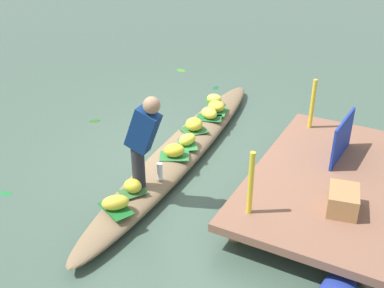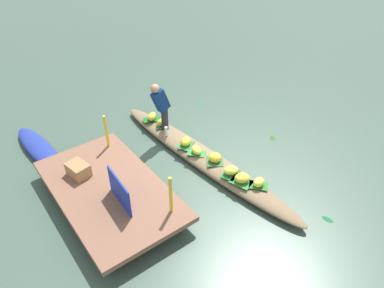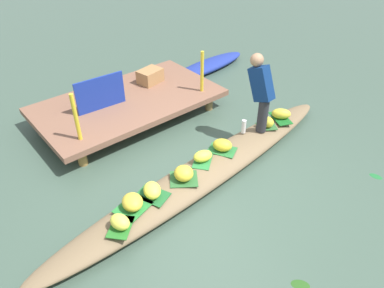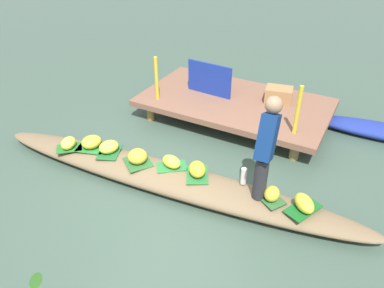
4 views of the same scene
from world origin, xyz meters
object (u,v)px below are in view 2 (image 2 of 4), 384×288
(moored_boat, at_px, (39,149))
(banana_bunch_4, at_px, (215,157))
(banana_bunch_2, at_px, (152,116))
(banana_bunch_3, at_px, (186,141))
(water_bottle, at_px, (166,131))
(banana_bunch_0, at_px, (197,150))
(market_banner, at_px, (119,191))
(banana_bunch_1, at_px, (161,123))
(vendor_person, at_px, (161,104))
(banana_bunch_7, at_px, (259,182))
(vendor_boat, at_px, (201,156))
(banana_bunch_6, at_px, (242,178))
(produce_crate, at_px, (78,170))
(banana_bunch_5, at_px, (231,170))

(moored_boat, relative_size, banana_bunch_4, 8.45)
(banana_bunch_2, xyz_separation_m, banana_bunch_4, (-2.22, -0.16, 0.01))
(banana_bunch_3, bearing_deg, water_bottle, 12.42)
(banana_bunch_0, height_order, banana_bunch_4, banana_bunch_4)
(market_banner, bearing_deg, banana_bunch_0, -73.99)
(banana_bunch_0, bearing_deg, moored_boat, 47.18)
(banana_bunch_1, relative_size, vendor_person, 0.18)
(banana_bunch_1, distance_m, banana_bunch_3, 1.00)
(banana_bunch_7, bearing_deg, vendor_person, 8.15)
(banana_bunch_4, relative_size, water_bottle, 1.16)
(banana_bunch_7, height_order, market_banner, market_banner)
(vendor_boat, bearing_deg, banana_bunch_4, 179.94)
(banana_bunch_0, relative_size, water_bottle, 1.25)
(moored_boat, distance_m, banana_bunch_6, 4.62)
(banana_bunch_4, relative_size, produce_crate, 0.60)
(vendor_person, bearing_deg, water_bottle, 167.49)
(moored_boat, height_order, banana_bunch_0, banana_bunch_0)
(banana_bunch_5, bearing_deg, vendor_boat, 1.33)
(vendor_boat, distance_m, banana_bunch_0, 0.23)
(banana_bunch_2, relative_size, banana_bunch_4, 1.20)
(moored_boat, distance_m, banana_bunch_7, 4.95)
(vendor_person, xyz_separation_m, produce_crate, (-0.50, 2.26, -0.45))
(banana_bunch_7, distance_m, water_bottle, 2.55)
(banana_bunch_0, relative_size, banana_bunch_1, 1.28)
(vendor_person, bearing_deg, banana_bunch_4, -172.76)
(vendor_person, bearing_deg, banana_bunch_7, -171.85)
(moored_boat, distance_m, market_banner, 3.00)
(banana_bunch_2, bearing_deg, moored_boat, 75.49)
(banana_bunch_0, relative_size, banana_bunch_5, 0.99)
(banana_bunch_0, distance_m, banana_bunch_2, 1.76)
(water_bottle, bearing_deg, vendor_boat, -166.66)
(produce_crate, bearing_deg, vendor_person, -77.51)
(produce_crate, bearing_deg, banana_bunch_6, -128.59)
(water_bottle, height_order, produce_crate, produce_crate)
(banana_bunch_3, relative_size, banana_bunch_5, 1.01)
(banana_bunch_6, relative_size, banana_bunch_7, 1.15)
(moored_boat, bearing_deg, market_banner, -172.96)
(water_bottle, bearing_deg, banana_bunch_6, -172.96)
(banana_bunch_0, bearing_deg, banana_bunch_4, -163.51)
(banana_bunch_3, bearing_deg, banana_bunch_6, -174.91)
(banana_bunch_0, bearing_deg, water_bottle, 7.82)
(banana_bunch_5, bearing_deg, produce_crate, 55.75)
(banana_bunch_3, relative_size, banana_bunch_6, 0.97)
(moored_boat, height_order, banana_bunch_6, banana_bunch_6)
(vendor_boat, xyz_separation_m, market_banner, (-0.43, 2.15, 0.53))
(banana_bunch_7, distance_m, market_banner, 2.62)
(banana_bunch_0, xyz_separation_m, banana_bunch_7, (-1.54, -0.32, 0.00))
(banana_bunch_3, xyz_separation_m, produce_crate, (0.33, 2.33, 0.15))
(banana_bunch_2, height_order, vendor_person, vendor_person)
(banana_bunch_3, distance_m, water_bottle, 0.60)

